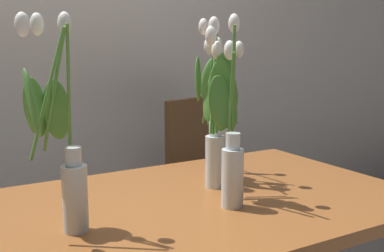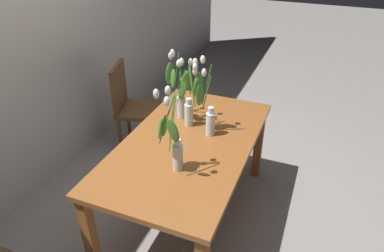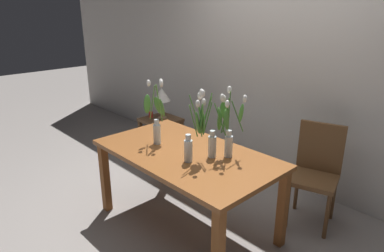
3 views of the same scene
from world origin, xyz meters
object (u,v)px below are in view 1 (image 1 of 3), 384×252
object	(u,v)px
dining_chair	(206,172)
dining_table	(171,232)
tulip_vase_3	(219,120)
tulip_vase_0	(230,147)
tulip_vase_2	(215,114)
tulip_vase_1	(61,151)

from	to	relation	value
dining_chair	dining_table	bearing A→B (deg)	-127.82
dining_table	tulip_vase_3	distance (m)	0.40
dining_chair	tulip_vase_0	bearing A→B (deg)	-118.95
dining_table	tulip_vase_2	bearing A→B (deg)	33.82
dining_table	tulip_vase_3	xyz separation A→B (m)	(0.22, 0.06, 0.33)
dining_table	dining_chair	world-z (taller)	dining_chair
tulip_vase_0	dining_chair	size ratio (longest dim) A/B	0.63
tulip_vase_2	tulip_vase_3	distance (m)	0.15
tulip_vase_1	dining_chair	world-z (taller)	tulip_vase_1
tulip_vase_3	tulip_vase_1	bearing A→B (deg)	-169.67
dining_table	tulip_vase_0	world-z (taller)	tulip_vase_0
tulip_vase_1	tulip_vase_3	world-z (taller)	same
tulip_vase_1	dining_chair	size ratio (longest dim) A/B	0.62
tulip_vase_0	tulip_vase_2	bearing A→B (deg)	65.19
tulip_vase_0	tulip_vase_1	distance (m)	0.51
tulip_vase_0	tulip_vase_1	bearing A→B (deg)	175.01
dining_table	tulip_vase_1	xyz separation A→B (m)	(-0.34, -0.04, 0.31)
tulip_vase_1	tulip_vase_2	xyz separation A→B (m)	(0.64, 0.24, 0.02)
tulip_vase_2	tulip_vase_3	bearing A→B (deg)	-118.08
dining_table	tulip_vase_2	world-z (taller)	tulip_vase_2
tulip_vase_3	dining_chair	xyz separation A→B (m)	(0.51, 0.88, -0.45)
tulip_vase_2	dining_chair	xyz separation A→B (m)	(0.44, 0.74, -0.45)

